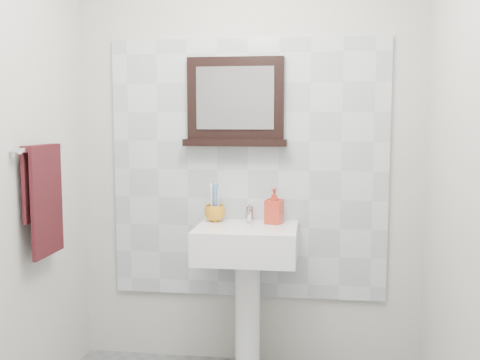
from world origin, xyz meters
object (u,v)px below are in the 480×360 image
toothbrush_cup (215,213)px  hand_towel (43,191)px  framed_mirror (236,104)px  soap_dispenser (274,206)px  pedestal_sink (247,259)px

toothbrush_cup → hand_towel: bearing=-145.1°
hand_towel → framed_mirror: bearing=34.4°
framed_mirror → soap_dispenser: bearing=-20.5°
soap_dispenser → toothbrush_cup: bearing=-167.4°
soap_dispenser → hand_towel: 1.22m
pedestal_sink → hand_towel: bearing=-156.7°
soap_dispenser → hand_towel: size_ratio=0.36×
toothbrush_cup → soap_dispenser: size_ratio=0.60×
toothbrush_cup → framed_mirror: size_ratio=0.20×
toothbrush_cup → framed_mirror: bearing=30.9°
pedestal_sink → toothbrush_cup: pedestal_sink is taller
soap_dispenser → framed_mirror: framed_mirror is taller
soap_dispenser → pedestal_sink: bearing=-129.3°
pedestal_sink → hand_towel: size_ratio=1.75×
pedestal_sink → framed_mirror: size_ratio=1.62×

